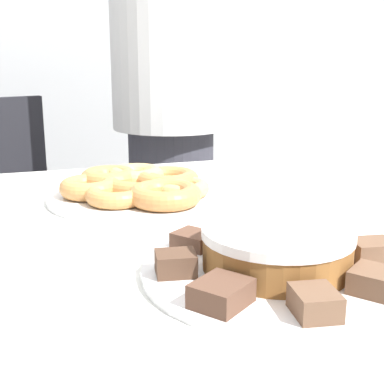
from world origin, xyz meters
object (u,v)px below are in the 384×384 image
(plate_cake, at_px, (276,271))
(frosted_cake, at_px, (277,247))
(person_standing, at_px, (171,108))
(office_chair_left, at_px, (3,252))
(plate_donuts, at_px, (137,196))

(plate_cake, bearing_deg, frosted_cake, 93.58)
(person_standing, bearing_deg, office_chair_left, 169.88)
(person_standing, distance_m, office_chair_left, 0.69)
(person_standing, xyz_separation_m, office_chair_left, (-0.53, 0.09, -0.44))
(person_standing, bearing_deg, plate_donuts, -111.08)
(office_chair_left, xyz_separation_m, frosted_cake, (0.37, -1.13, 0.37))
(office_chair_left, bearing_deg, plate_donuts, -83.28)
(person_standing, height_order, plate_donuts, person_standing)
(person_standing, height_order, frosted_cake, person_standing)
(office_chair_left, distance_m, plate_donuts, 0.85)
(office_chair_left, height_order, plate_cake, office_chair_left)
(office_chair_left, bearing_deg, plate_cake, -86.49)
(plate_cake, distance_m, plate_donuts, 0.42)
(frosted_cake, bearing_deg, office_chair_left, 108.22)
(plate_cake, bearing_deg, person_standing, 81.52)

